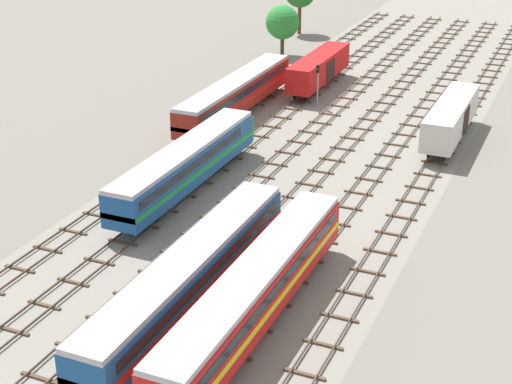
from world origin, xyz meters
The scene contains 16 objects.
ground_plane centered at (0.00, 56.00, 0.00)m, with size 480.00×480.00×0.00m, color slate.
ballast_bed centered at (0.00, 56.00, 0.00)m, with size 25.46×176.00×0.01m, color gray.
track_far_left centered at (-10.73, 57.00, 0.14)m, with size 2.40×126.00×0.29m.
track_left centered at (-6.44, 57.00, 0.14)m, with size 2.40×126.00×0.29m.
track_centre_left centered at (-2.15, 57.00, 0.14)m, with size 2.40×126.00×0.29m.
track_centre centered at (2.15, 57.00, 0.14)m, with size 2.40×126.00×0.29m.
track_centre_right centered at (6.44, 57.00, 0.14)m, with size 2.40×126.00×0.29m.
track_right centered at (10.73, 57.00, 0.14)m, with size 2.40×126.00×0.29m.
passenger_coach_centre_nearest centered at (2.15, 28.57, 2.61)m, with size 2.96×22.00×3.80m.
passenger_coach_centre_right_near centered at (6.44, 28.67, 2.61)m, with size 2.96×22.00×3.80m.
diesel_railcar_left_mid centered at (-6.44, 44.05, 2.60)m, with size 2.96×20.50×3.80m.
passenger_coach_far_left_midfar centered at (-10.73, 62.81, 2.61)m, with size 2.96×22.00×3.80m.
freight_boxcar_right_far centered at (10.74, 64.60, 2.45)m, with size 2.87×14.00×3.60m.
freight_boxcar_left_farther centered at (-6.43, 75.96, 2.45)m, with size 2.87×14.00×3.60m.
signal_post_nearest centered at (-4.29, 69.53, 3.02)m, with size 0.28×0.47×4.70m.
lineside_tree_3 centered at (-15.75, 87.98, 4.44)m, with size 4.39×4.39×6.66m.
Camera 1 is at (22.30, -7.43, 26.54)m, focal length 55.55 mm.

